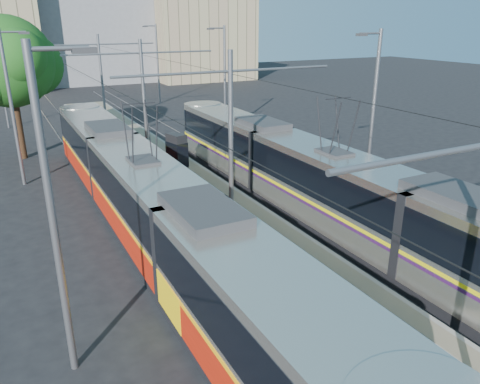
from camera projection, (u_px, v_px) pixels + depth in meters
ground at (355, 326)px, 13.56m from camera, size 160.00×160.00×0.00m
platform at (163, 168)px, 27.64m from camera, size 4.00×50.00×0.30m
tactile_strip_left at (139, 168)px, 26.95m from camera, size 0.70×50.00×0.01m
tactile_strip_right at (186, 162)px, 28.22m from camera, size 0.70×50.00×0.01m
rails at (163, 170)px, 27.69m from camera, size 8.71×70.00×0.03m
tram_left at (146, 201)px, 18.28m from camera, size 2.43×28.87×5.50m
tram_right at (332, 187)px, 19.36m from camera, size 2.43×28.84×5.50m
catenary at (177, 100)px, 23.76m from camera, size 9.20×70.00×7.00m
street_lamps at (139, 90)px, 29.57m from camera, size 15.18×38.22×8.00m
shelter at (177, 156)px, 24.75m from camera, size 0.94×1.25×2.47m
tree at (14, 63)px, 28.39m from camera, size 6.00×5.55×8.72m
building_centre at (92, 20)px, 66.48m from camera, size 18.36×14.28×16.70m
building_right at (200, 39)px, 68.47m from camera, size 14.28×10.20×11.59m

